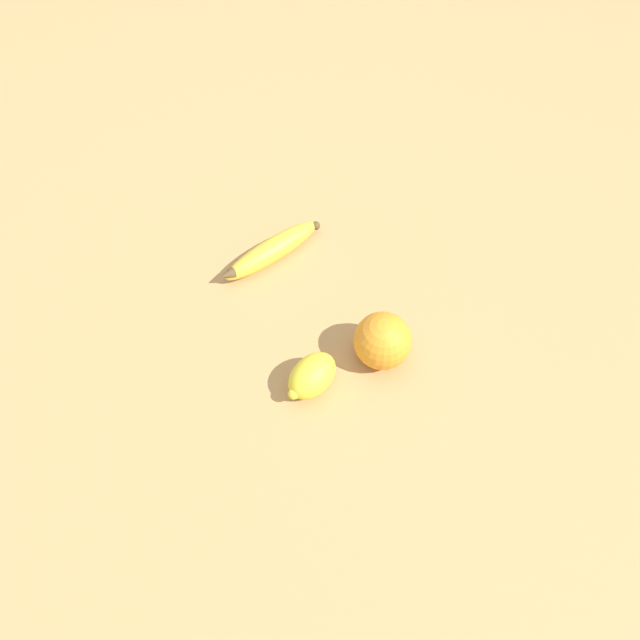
% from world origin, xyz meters
% --- Properties ---
extents(ground_plane, '(3.00, 3.00, 0.00)m').
position_xyz_m(ground_plane, '(0.00, 0.00, 0.00)').
color(ground_plane, tan).
extents(banana, '(0.19, 0.07, 0.04)m').
position_xyz_m(banana, '(0.01, 0.01, 0.02)').
color(banana, gold).
rests_on(banana, ground_plane).
extents(orange, '(0.08, 0.08, 0.08)m').
position_xyz_m(orange, '(-0.05, 0.25, 0.04)').
color(orange, orange).
rests_on(orange, ground_plane).
extents(lemon, '(0.09, 0.08, 0.05)m').
position_xyz_m(lemon, '(0.06, 0.25, 0.03)').
color(lemon, yellow).
rests_on(lemon, ground_plane).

